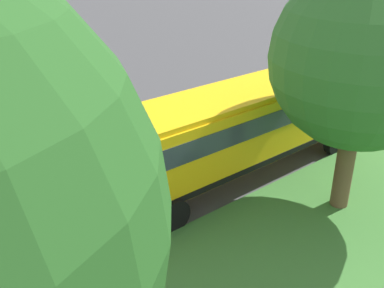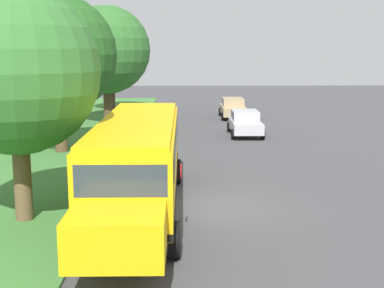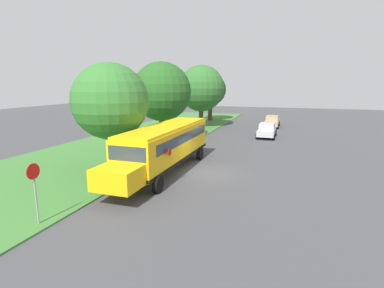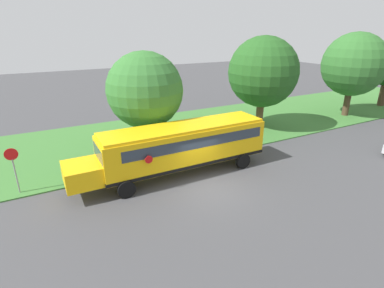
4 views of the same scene
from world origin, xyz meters
TOP-DOWN VIEW (x-y plane):
  - ground_plane at (0.00, 0.00)m, footprint 120.00×120.00m
  - grass_verge at (-10.00, 0.00)m, footprint 12.00×80.00m
  - school_bus at (-2.63, -0.62)m, footprint 2.84×12.42m
  - car_silver_nearest at (2.80, 15.46)m, footprint 2.02×4.40m
  - car_tan_middle at (2.80, 23.93)m, footprint 2.02×4.40m
  - oak_tree_beside_bus at (-6.37, -1.49)m, footprint 5.16×5.16m
  - oak_tree_roadside_mid at (-7.56, 9.96)m, footprint 6.11×6.11m
  - oak_tree_far_end at (-6.58, 20.86)m, footprint 6.26×6.26m
  - oak_tree_across_road at (-7.27, 28.49)m, footprint 5.09×5.09m
  - stop_sign at (-4.60, -9.71)m, footprint 0.08×0.68m

SIDE VIEW (x-z plane):
  - ground_plane at x=0.00m, z-range 0.00..0.00m
  - grass_verge at x=-10.00m, z-range 0.00..0.08m
  - car_silver_nearest at x=2.80m, z-range 0.10..1.66m
  - car_tan_middle at x=2.80m, z-range 0.10..1.66m
  - stop_sign at x=-4.60m, z-range 0.37..3.11m
  - school_bus at x=-2.63m, z-range 0.34..3.50m
  - oak_tree_beside_bus at x=-6.37m, z-range 1.10..8.49m
  - oak_tree_across_road at x=-7.27m, z-range 1.21..8.76m
  - oak_tree_roadside_mid at x=-7.56m, z-range 0.99..9.19m
  - oak_tree_far_end at x=-6.58m, z-range 1.17..9.63m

